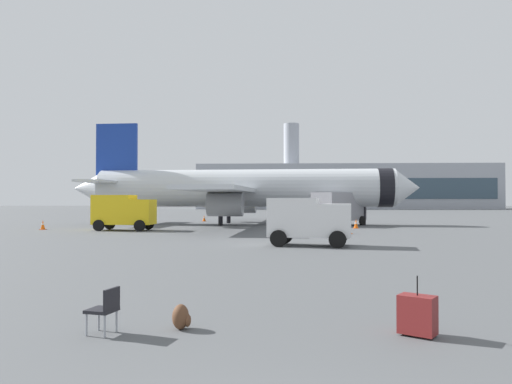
{
  "coord_description": "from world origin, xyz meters",
  "views": [
    {
      "loc": [
        0.02,
        -3.66,
        2.49
      ],
      "look_at": [
        -1.34,
        27.32,
        3.0
      ],
      "focal_mm": 33.99,
      "sensor_mm": 36.0,
      "label": 1
    }
  ],
  "objects_px": {
    "service_truck": "(123,211)",
    "airplane_at_gate": "(242,189)",
    "safety_cone_near": "(349,229)",
    "safety_cone_mid": "(356,224)",
    "safety_cone_far": "(204,218)",
    "traveller_backpack": "(181,317)",
    "fuel_truck": "(339,207)",
    "cargo_van": "(308,219)",
    "rolling_suitcase": "(417,315)",
    "gate_chair": "(105,307)",
    "safety_cone_outer": "(43,225)"
  },
  "relations": [
    {
      "from": "service_truck",
      "to": "cargo_van",
      "type": "height_order",
      "value": "service_truck"
    },
    {
      "from": "safety_cone_mid",
      "to": "gate_chair",
      "type": "relative_size",
      "value": 0.95
    },
    {
      "from": "safety_cone_mid",
      "to": "safety_cone_far",
      "type": "height_order",
      "value": "safety_cone_mid"
    },
    {
      "from": "service_truck",
      "to": "safety_cone_far",
      "type": "bearing_deg",
      "value": 76.44
    },
    {
      "from": "safety_cone_mid",
      "to": "fuel_truck",
      "type": "bearing_deg",
      "value": 102.21
    },
    {
      "from": "cargo_van",
      "to": "safety_cone_far",
      "type": "bearing_deg",
      "value": 108.98
    },
    {
      "from": "airplane_at_gate",
      "to": "rolling_suitcase",
      "type": "distance_m",
      "value": 40.79
    },
    {
      "from": "service_truck",
      "to": "rolling_suitcase",
      "type": "relative_size",
      "value": 4.44
    },
    {
      "from": "fuel_truck",
      "to": "rolling_suitcase",
      "type": "xyz_separation_m",
      "value": [
        -3.4,
        -38.1,
        -1.38
      ]
    },
    {
      "from": "safety_cone_near",
      "to": "safety_cone_mid",
      "type": "bearing_deg",
      "value": 76.8
    },
    {
      "from": "rolling_suitcase",
      "to": "traveller_backpack",
      "type": "bearing_deg",
      "value": 176.57
    },
    {
      "from": "fuel_truck",
      "to": "safety_cone_mid",
      "type": "bearing_deg",
      "value": -77.79
    },
    {
      "from": "safety_cone_far",
      "to": "rolling_suitcase",
      "type": "height_order",
      "value": "rolling_suitcase"
    },
    {
      "from": "fuel_truck",
      "to": "cargo_van",
      "type": "xyz_separation_m",
      "value": [
        -4.27,
        -20.69,
        -0.32
      ]
    },
    {
      "from": "safety_cone_outer",
      "to": "rolling_suitcase",
      "type": "height_order",
      "value": "rolling_suitcase"
    },
    {
      "from": "safety_cone_near",
      "to": "safety_cone_mid",
      "type": "height_order",
      "value": "safety_cone_mid"
    },
    {
      "from": "service_truck",
      "to": "traveller_backpack",
      "type": "bearing_deg",
      "value": -70.21
    },
    {
      "from": "service_truck",
      "to": "airplane_at_gate",
      "type": "bearing_deg",
      "value": 48.08
    },
    {
      "from": "service_truck",
      "to": "safety_cone_near",
      "type": "height_order",
      "value": "service_truck"
    },
    {
      "from": "fuel_truck",
      "to": "gate_chair",
      "type": "height_order",
      "value": "fuel_truck"
    },
    {
      "from": "airplane_at_gate",
      "to": "safety_cone_mid",
      "type": "relative_size",
      "value": 43.6
    },
    {
      "from": "safety_cone_near",
      "to": "traveller_backpack",
      "type": "distance_m",
      "value": 27.53
    },
    {
      "from": "service_truck",
      "to": "traveller_backpack",
      "type": "xyz_separation_m",
      "value": [
        10.76,
        -29.89,
        -1.37
      ]
    },
    {
      "from": "traveller_backpack",
      "to": "safety_cone_outer",
      "type": "bearing_deg",
      "value": 120.26
    },
    {
      "from": "airplane_at_gate",
      "to": "safety_cone_far",
      "type": "xyz_separation_m",
      "value": [
        -4.92,
        6.92,
        -3.31
      ]
    },
    {
      "from": "safety_cone_outer",
      "to": "traveller_backpack",
      "type": "height_order",
      "value": "safety_cone_outer"
    },
    {
      "from": "fuel_truck",
      "to": "cargo_van",
      "type": "bearing_deg",
      "value": -101.66
    },
    {
      "from": "rolling_suitcase",
      "to": "traveller_backpack",
      "type": "relative_size",
      "value": 2.29
    },
    {
      "from": "airplane_at_gate",
      "to": "fuel_truck",
      "type": "relative_size",
      "value": 5.86
    },
    {
      "from": "safety_cone_far",
      "to": "gate_chair",
      "type": "height_order",
      "value": "gate_chair"
    },
    {
      "from": "fuel_truck",
      "to": "safety_cone_far",
      "type": "bearing_deg",
      "value": 148.13
    },
    {
      "from": "airplane_at_gate",
      "to": "cargo_van",
      "type": "xyz_separation_m",
      "value": [
        5.3,
        -22.78,
        -2.21
      ]
    },
    {
      "from": "airplane_at_gate",
      "to": "gate_chair",
      "type": "distance_m",
      "value": 40.46
    },
    {
      "from": "safety_cone_near",
      "to": "rolling_suitcase",
      "type": "height_order",
      "value": "rolling_suitcase"
    },
    {
      "from": "cargo_van",
      "to": "traveller_backpack",
      "type": "bearing_deg",
      "value": -101.68
    },
    {
      "from": "service_truck",
      "to": "rolling_suitcase",
      "type": "bearing_deg",
      "value": -63.3
    },
    {
      "from": "safety_cone_far",
      "to": "safety_cone_near",
      "type": "bearing_deg",
      "value": -55.74
    },
    {
      "from": "safety_cone_near",
      "to": "safety_cone_outer",
      "type": "distance_m",
      "value": 25.25
    },
    {
      "from": "fuel_truck",
      "to": "safety_cone_near",
      "type": "relative_size",
      "value": 8.0
    },
    {
      "from": "fuel_truck",
      "to": "safety_cone_near",
      "type": "height_order",
      "value": "fuel_truck"
    },
    {
      "from": "service_truck",
      "to": "safety_cone_far",
      "type": "relative_size",
      "value": 6.88
    },
    {
      "from": "airplane_at_gate",
      "to": "safety_cone_near",
      "type": "relative_size",
      "value": 46.86
    },
    {
      "from": "safety_cone_mid",
      "to": "rolling_suitcase",
      "type": "relative_size",
      "value": 0.75
    },
    {
      "from": "cargo_van",
      "to": "fuel_truck",
      "type": "bearing_deg",
      "value": 78.34
    },
    {
      "from": "safety_cone_far",
      "to": "traveller_backpack",
      "type": "relative_size",
      "value": 1.48
    },
    {
      "from": "safety_cone_mid",
      "to": "traveller_backpack",
      "type": "bearing_deg",
      "value": -104.64
    },
    {
      "from": "gate_chair",
      "to": "airplane_at_gate",
      "type": "bearing_deg",
      "value": 90.59
    },
    {
      "from": "safety_cone_far",
      "to": "traveller_backpack",
      "type": "bearing_deg",
      "value": -81.9
    },
    {
      "from": "rolling_suitcase",
      "to": "gate_chair",
      "type": "relative_size",
      "value": 1.28
    },
    {
      "from": "service_truck",
      "to": "safety_cone_mid",
      "type": "relative_size",
      "value": 5.96
    }
  ]
}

